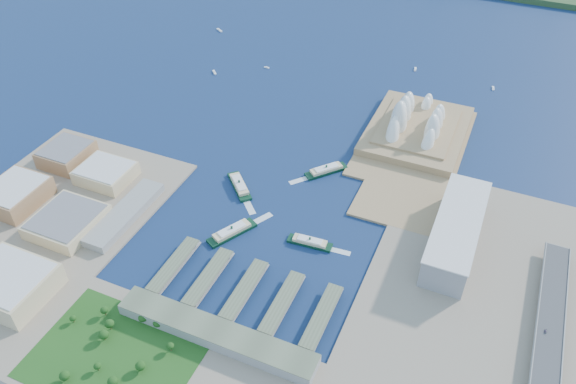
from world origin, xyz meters
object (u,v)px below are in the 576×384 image
at_px(ferry_a, 239,184).
at_px(ferry_c, 232,230).
at_px(opera_house, 419,116).
at_px(toaster_building, 456,232).
at_px(car_c, 546,331).
at_px(ferry_d, 310,241).
at_px(ferry_b, 326,169).

height_order(ferry_a, ferry_c, ferry_c).
height_order(opera_house, toaster_building, opera_house).
relative_size(opera_house, car_c, 37.82).
distance_m(ferry_c, car_c, 335.29).
bearing_deg(ferry_d, ferry_c, 99.28).
bearing_deg(car_c, ferry_d, -7.36).
height_order(ferry_c, ferry_d, ferry_c).
relative_size(ferry_a, car_c, 12.28).
height_order(toaster_building, ferry_a, toaster_building).
bearing_deg(opera_house, toaster_building, -65.77).
bearing_deg(ferry_b, ferry_a, -100.08).
height_order(toaster_building, ferry_b, toaster_building).
bearing_deg(car_c, ferry_b, -30.32).
xyz_separation_m(ferry_a, car_c, (366.04, -89.19, 10.02)).
height_order(ferry_d, car_c, car_c).
relative_size(ferry_b, ferry_c, 0.95).
relative_size(ferry_b, car_c, 11.99).
distance_m(opera_house, ferry_c, 318.28).
bearing_deg(car_c, ferry_c, -1.92).
bearing_deg(ferry_c, opera_house, -88.60).
bearing_deg(ferry_b, ferry_d, -36.80).
xyz_separation_m(toaster_building, ferry_b, (-176.34, 68.31, -15.11)).
xyz_separation_m(opera_house, toaster_building, (90.00, -200.00, -11.50)).
distance_m(opera_house, ferry_d, 269.34).
height_order(ferry_b, ferry_c, ferry_c).
relative_size(ferry_c, ferry_d, 1.19).
distance_m(toaster_building, ferry_a, 265.50).
bearing_deg(ferry_d, ferry_a, 60.02).
height_order(ferry_a, car_c, car_c).
bearing_deg(toaster_building, car_c, -42.91).
height_order(toaster_building, ferry_d, toaster_building).
bearing_deg(toaster_building, ferry_c, -160.54).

